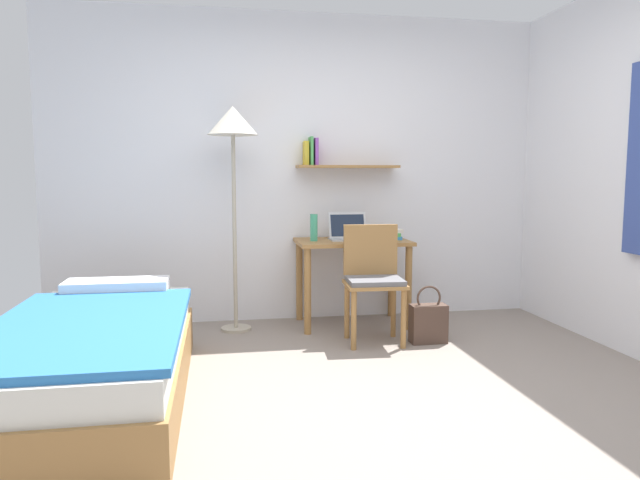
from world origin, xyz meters
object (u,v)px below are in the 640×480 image
(laptop, at_px, (349,233))
(water_bottle, at_px, (314,228))
(book_stack, at_px, (390,234))
(handbag, at_px, (428,322))
(desk, at_px, (352,257))
(standing_lamp, at_px, (233,133))
(bed, at_px, (94,359))
(desk_chair, at_px, (373,276))

(laptop, relative_size, water_bottle, 1.47)
(book_stack, height_order, handbag, book_stack)
(desk, xyz_separation_m, book_stack, (0.32, 0.01, 0.18))
(laptop, distance_m, water_bottle, 0.31)
(standing_lamp, bearing_deg, handbag, -23.30)
(book_stack, bearing_deg, bed, -146.27)
(bed, relative_size, desk_chair, 2.33)
(laptop, xyz_separation_m, water_bottle, (-0.30, -0.06, 0.05))
(bed, xyz_separation_m, standing_lamp, (0.81, 1.37, 1.33))
(laptop, relative_size, book_stack, 1.55)
(water_bottle, bearing_deg, laptop, 10.68)
(standing_lamp, height_order, water_bottle, standing_lamp)
(standing_lamp, xyz_separation_m, handbag, (1.40, -0.60, -1.41))
(desk_chair, xyz_separation_m, laptop, (-0.07, 0.54, 0.28))
(desk, distance_m, water_bottle, 0.41)
(water_bottle, xyz_separation_m, book_stack, (0.65, 0.03, -0.07))
(handbag, bearing_deg, desk, 125.16)
(standing_lamp, distance_m, handbag, 2.08)
(bed, xyz_separation_m, desk_chair, (1.81, 0.88, 0.25))
(desk, relative_size, handbag, 2.13)
(water_bottle, bearing_deg, standing_lamp, 179.74)
(desk_chair, distance_m, laptop, 0.61)
(bed, distance_m, desk_chair, 2.03)
(desk_chair, bearing_deg, handbag, -16.23)
(desk_chair, height_order, laptop, laptop)
(desk, relative_size, water_bottle, 4.18)
(laptop, bearing_deg, book_stack, -4.06)
(desk, relative_size, desk_chair, 1.05)
(desk, relative_size, standing_lamp, 0.52)
(water_bottle, bearing_deg, desk, 3.90)
(desk_chair, bearing_deg, standing_lamp, 154.11)
(bed, bearing_deg, water_bottle, 43.41)
(bed, relative_size, laptop, 6.28)
(desk_chair, distance_m, handbag, 0.53)
(desk_chair, xyz_separation_m, standing_lamp, (-1.01, 0.49, 1.07))
(desk_chair, xyz_separation_m, water_bottle, (-0.37, 0.49, 0.33))
(desk, relative_size, book_stack, 4.39)
(bed, distance_m, desk, 2.28)
(standing_lamp, distance_m, laptop, 1.23)
(handbag, bearing_deg, standing_lamp, 156.70)
(desk, height_order, water_bottle, water_bottle)
(desk_chair, xyz_separation_m, book_stack, (0.28, 0.52, 0.26))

